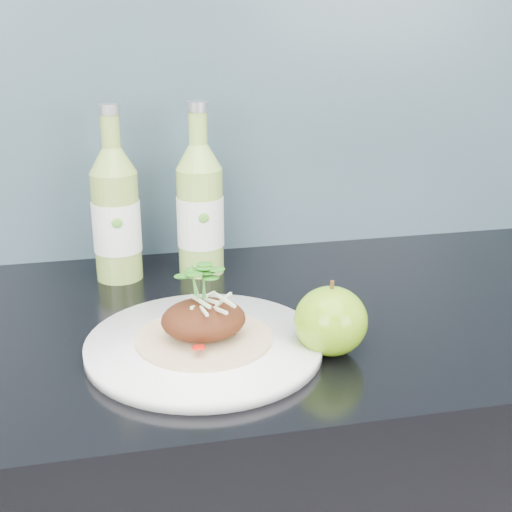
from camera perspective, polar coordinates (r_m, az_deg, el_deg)
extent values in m
cube|color=#6991A5|center=(1.20, -6.34, 16.48)|extent=(4.00, 0.02, 0.70)
cylinder|color=white|center=(0.90, -4.17, -7.14)|extent=(0.35, 0.35, 0.02)
cylinder|color=tan|center=(0.90, -4.18, -6.57)|extent=(0.17, 0.17, 0.00)
ellipsoid|color=#51230F|center=(0.89, -4.22, -5.08)|extent=(0.11, 0.09, 0.05)
ellipsoid|color=#4C800E|center=(0.89, 6.00, -5.19)|extent=(0.11, 0.11, 0.09)
cylinder|color=#472D14|center=(0.87, 6.11, -2.42)|extent=(0.01, 0.00, 0.01)
cylinder|color=#86A846|center=(1.13, -11.07, 2.35)|extent=(0.09, 0.09, 0.17)
cone|color=#86A846|center=(1.10, -11.43, 7.53)|extent=(0.07, 0.07, 0.04)
cylinder|color=#86A846|center=(1.10, -11.58, 9.78)|extent=(0.03, 0.03, 0.05)
cylinder|color=silver|center=(1.09, -11.70, 11.45)|extent=(0.03, 0.03, 0.02)
cylinder|color=white|center=(1.13, -11.07, 2.37)|extent=(0.09, 0.09, 0.08)
ellipsoid|color=#59A533|center=(1.09, -11.06, 2.60)|extent=(0.02, 0.00, 0.02)
cylinder|color=#91BB4D|center=(1.14, -4.47, 2.79)|extent=(0.09, 0.09, 0.17)
cone|color=#91BB4D|center=(1.11, -4.61, 7.94)|extent=(0.07, 0.07, 0.04)
cylinder|color=#91BB4D|center=(1.10, -4.67, 10.18)|extent=(0.03, 0.03, 0.05)
cylinder|color=silver|center=(1.10, -4.72, 11.85)|extent=(0.03, 0.03, 0.02)
cylinder|color=white|center=(1.14, -4.47, 2.82)|extent=(0.09, 0.09, 0.08)
ellipsoid|color=#59A533|center=(1.10, -4.21, 3.06)|extent=(0.02, 0.00, 0.02)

